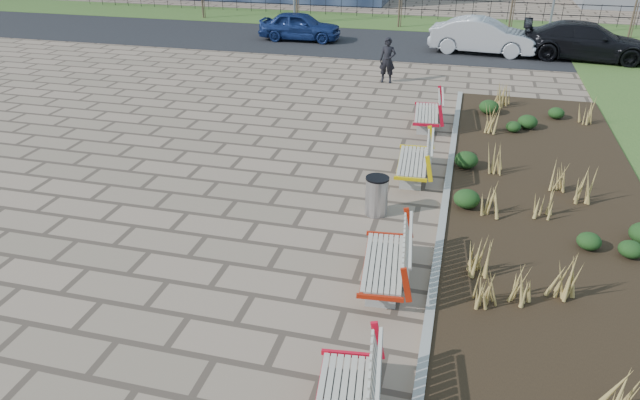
% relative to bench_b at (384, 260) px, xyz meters
% --- Properties ---
extents(ground, '(120.00, 120.00, 0.00)m').
position_rel_bench_b_xyz_m(ground, '(-3.00, -1.78, -0.50)').
color(ground, '#7C6655').
rests_on(ground, ground).
extents(planting_bed, '(4.50, 18.00, 0.10)m').
position_rel_bench_b_xyz_m(planting_bed, '(3.25, 3.22, -0.45)').
color(planting_bed, black).
rests_on(planting_bed, ground).
extents(planting_curb, '(0.16, 18.00, 0.15)m').
position_rel_bench_b_xyz_m(planting_curb, '(0.92, 3.22, -0.42)').
color(planting_curb, gray).
rests_on(planting_curb, ground).
extents(grass_verge_far, '(80.00, 5.00, 0.04)m').
position_rel_bench_b_xyz_m(grass_verge_far, '(-3.00, 26.22, -0.48)').
color(grass_verge_far, '#33511E').
rests_on(grass_verge_far, ground).
extents(road, '(80.00, 7.00, 0.02)m').
position_rel_bench_b_xyz_m(road, '(-3.00, 20.22, -0.49)').
color(road, black).
rests_on(road, ground).
extents(bench_b, '(1.10, 2.18, 1.00)m').
position_rel_bench_b_xyz_m(bench_b, '(0.00, 0.00, 0.00)').
color(bench_b, '#A91F0B').
rests_on(bench_b, ground).
extents(bench_c, '(1.02, 2.15, 1.00)m').
position_rel_bench_b_xyz_m(bench_c, '(0.00, 4.72, 0.00)').
color(bench_c, gold).
rests_on(bench_c, ground).
extents(bench_d, '(1.05, 2.16, 1.00)m').
position_rel_bench_b_xyz_m(bench_d, '(0.00, 8.59, 0.00)').
color(bench_d, '#B20B21').
rests_on(bench_d, ground).
extents(litter_bin, '(0.50, 0.50, 0.87)m').
position_rel_bench_b_xyz_m(litter_bin, '(-0.56, 2.59, -0.06)').
color(litter_bin, '#B2B2B7').
rests_on(litter_bin, ground).
extents(pedestrian, '(0.64, 0.43, 1.72)m').
position_rel_bench_b_xyz_m(pedestrian, '(-1.95, 13.30, 0.36)').
color(pedestrian, black).
rests_on(pedestrian, ground).
extents(car_blue, '(4.17, 1.76, 1.41)m').
position_rel_bench_b_xyz_m(car_blue, '(-7.41, 19.96, 0.22)').
color(car_blue, navy).
rests_on(car_blue, road).
extents(car_silver, '(4.94, 2.14, 1.58)m').
position_rel_bench_b_xyz_m(car_silver, '(1.59, 19.27, 0.31)').
color(car_silver, '#9C9DA3').
rests_on(car_silver, road).
extents(car_black, '(5.70, 2.73, 1.60)m').
position_rel_bench_b_xyz_m(car_black, '(6.06, 19.18, 0.32)').
color(car_black, black).
rests_on(car_black, road).
extents(railing_fence, '(44.00, 0.10, 1.20)m').
position_rel_bench_b_xyz_m(railing_fence, '(-3.00, 27.72, 0.14)').
color(railing_fence, black).
rests_on(railing_fence, grass_verge_far).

